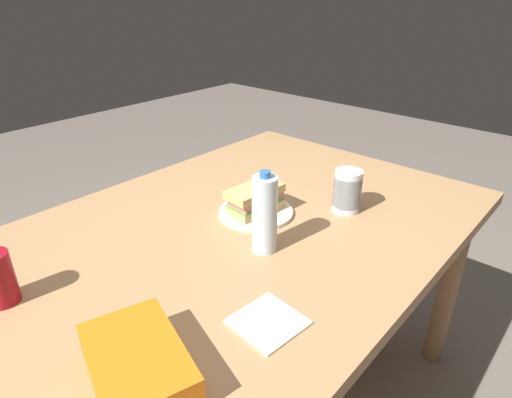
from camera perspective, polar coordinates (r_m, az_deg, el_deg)
ground_plane at (r=1.74m, az=-1.13°, el=-24.73°), size 8.00×8.00×0.00m
dining_table at (r=1.30m, az=-1.39°, el=-6.55°), size 1.44×1.02×0.74m
paper_plate at (r=1.30m, az=0.00°, el=-1.74°), size 0.22×0.22×0.01m
sandwich at (r=1.27m, az=-0.06°, el=0.03°), size 0.19×0.11×0.08m
chip_bag at (r=0.82m, az=-15.39°, el=-20.47°), size 0.21×0.26×0.07m
water_bottle_tall at (r=1.08m, az=1.15°, el=-2.02°), size 0.07×0.07×0.22m
plastic_cup_stack at (r=1.32m, az=12.00°, el=1.07°), size 0.08×0.08×0.13m
paper_napkin at (r=0.92m, az=1.64°, el=-15.95°), size 0.14×0.14×0.01m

